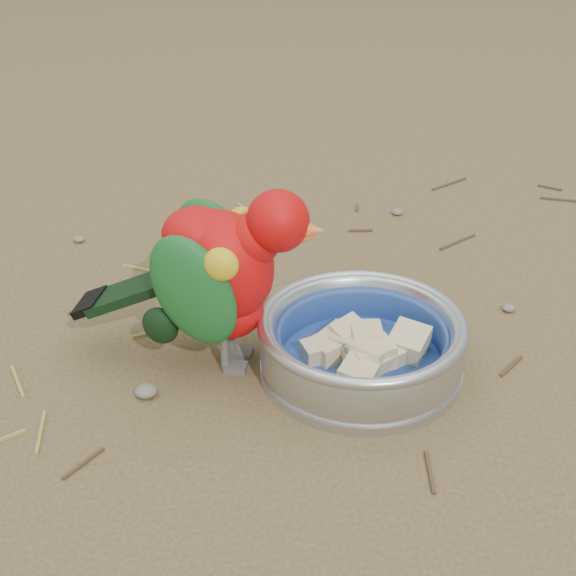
{
  "coord_description": "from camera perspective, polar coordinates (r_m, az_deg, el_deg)",
  "views": [
    {
      "loc": [
        -0.23,
        -0.71,
        0.52
      ],
      "look_at": [
        -0.09,
        0.02,
        0.08
      ],
      "focal_mm": 55.0,
      "sensor_mm": 36.0,
      "label": 1
    }
  ],
  "objects": [
    {
      "name": "food_bowl",
      "position": [
        0.88,
        4.72,
        -5.01
      ],
      "size": [
        0.2,
        0.2,
        0.02
      ],
      "primitive_type": "cylinder",
      "color": "#B2B2BA",
      "rests_on": "ground"
    },
    {
      "name": "ground",
      "position": [
        0.91,
        6.01,
        -4.46
      ],
      "size": [
        60.0,
        60.0,
        0.0
      ],
      "primitive_type": "plane",
      "color": "brown"
    },
    {
      "name": "bowl_wall",
      "position": [
        0.86,
        4.8,
        -3.39
      ],
      "size": [
        0.2,
        0.2,
        0.04
      ],
      "primitive_type": null,
      "color": "#B2B2BA",
      "rests_on": "food_bowl"
    },
    {
      "name": "ground_debris",
      "position": [
        0.95,
        4.99,
        -2.45
      ],
      "size": [
        0.9,
        0.8,
        0.01
      ],
      "primitive_type": null,
      "color": "olive",
      "rests_on": "ground"
    },
    {
      "name": "lory_parrot",
      "position": [
        0.85,
        -4.37,
        0.37
      ],
      "size": [
        0.25,
        0.18,
        0.18
      ],
      "primitive_type": null,
      "rotation": [
        0.0,
        0.0,
        -1.94
      ],
      "color": "#C1090A",
      "rests_on": "ground"
    },
    {
      "name": "fruit_wedges",
      "position": [
        0.87,
        4.78,
        -3.77
      ],
      "size": [
        0.12,
        0.12,
        0.03
      ],
      "primitive_type": null,
      "color": "beige",
      "rests_on": "food_bowl"
    }
  ]
}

